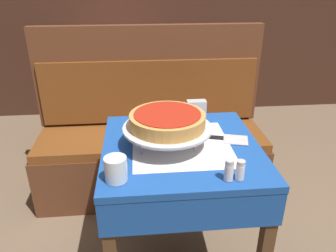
% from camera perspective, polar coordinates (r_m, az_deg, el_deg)
% --- Properties ---
extents(dining_table_front, '(0.70, 0.70, 0.76)m').
position_cam_1_polar(dining_table_front, '(1.52, 2.25, -7.09)').
color(dining_table_front, '#194799').
rests_on(dining_table_front, ground_plane).
extents(dining_table_rear, '(0.81, 0.81, 0.75)m').
position_cam_1_polar(dining_table_rear, '(3.10, -8.42, 9.58)').
color(dining_table_rear, red).
rests_on(dining_table_rear, ground_plane).
extents(booth_bench, '(1.55, 0.49, 1.15)m').
position_cam_1_polar(booth_bench, '(2.32, -2.84, -3.72)').
color(booth_bench, brown).
rests_on(booth_bench, ground_plane).
extents(back_wall_panel, '(6.00, 0.04, 2.40)m').
position_cam_1_polar(back_wall_panel, '(3.54, -2.63, 21.10)').
color(back_wall_panel, '#3D2319').
rests_on(back_wall_panel, ground_plane).
extents(pizza_pan_stand, '(0.39, 0.39, 0.09)m').
position_cam_1_polar(pizza_pan_stand, '(1.42, -0.11, -0.45)').
color(pizza_pan_stand, '#ADADB2').
rests_on(pizza_pan_stand, dining_table_front).
extents(deep_dish_pizza, '(0.33, 0.33, 0.06)m').
position_cam_1_polar(deep_dish_pizza, '(1.40, -0.11, 1.06)').
color(deep_dish_pizza, '#C68E47').
rests_on(deep_dish_pizza, pizza_pan_stand).
extents(pizza_server, '(0.28, 0.13, 0.01)m').
position_cam_1_polar(pizza_server, '(1.53, 9.09, -2.12)').
color(pizza_server, '#BCBCC1').
rests_on(pizza_server, dining_table_front).
extents(water_glass_near, '(0.08, 0.08, 0.09)m').
position_cam_1_polar(water_glass_near, '(1.22, -9.08, -7.42)').
color(water_glass_near, silver).
rests_on(water_glass_near, dining_table_front).
extents(salt_shaker, '(0.04, 0.04, 0.08)m').
position_cam_1_polar(salt_shaker, '(1.23, 10.58, -7.58)').
color(salt_shaker, silver).
rests_on(salt_shaker, dining_table_front).
extents(pepper_shaker, '(0.03, 0.03, 0.08)m').
position_cam_1_polar(pepper_shaker, '(1.24, 12.46, -7.53)').
color(pepper_shaker, silver).
rests_on(pepper_shaker, dining_table_front).
extents(napkin_holder, '(0.10, 0.05, 0.09)m').
position_cam_1_polar(napkin_holder, '(1.73, 4.95, 3.02)').
color(napkin_holder, '#B2B2B7').
rests_on(napkin_holder, dining_table_front).
extents(condiment_caddy, '(0.13, 0.13, 0.15)m').
position_cam_1_polar(condiment_caddy, '(3.05, -7.07, 12.42)').
color(condiment_caddy, black).
rests_on(condiment_caddy, dining_table_rear).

